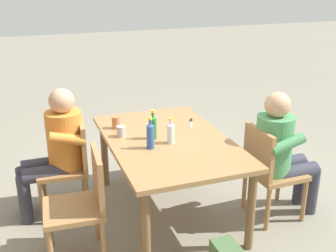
{
  "coord_description": "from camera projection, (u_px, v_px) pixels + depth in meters",
  "views": [
    {
      "loc": [
        -3.16,
        1.14,
        2.13
      ],
      "look_at": [
        0.0,
        0.0,
        0.86
      ],
      "focal_mm": 44.44,
      "sensor_mm": 36.0,
      "label": 1
    }
  ],
  "objects": [
    {
      "name": "chair_far_right",
      "position": [
        71.0,
        162.0,
        3.77
      ],
      "size": [
        0.48,
        0.48,
        0.87
      ],
      "color": "#A37547",
      "rests_on": "ground_plane"
    },
    {
      "name": "table_knife",
      "position": [
        191.0,
        122.0,
        4.01
      ],
      "size": [
        0.23,
        0.12,
        0.01
      ],
      "color": "silver",
      "rests_on": "dining_table"
    },
    {
      "name": "bottle_clear",
      "position": [
        171.0,
        132.0,
        3.51
      ],
      "size": [
        0.06,
        0.06,
        0.23
      ],
      "color": "white",
      "rests_on": "dining_table"
    },
    {
      "name": "ground_plane",
      "position": [
        168.0,
        212.0,
        3.89
      ],
      "size": [
        24.0,
        24.0,
        0.0
      ],
      "primitive_type": "plane",
      "color": "gray"
    },
    {
      "name": "cup_terracotta",
      "position": [
        116.0,
        123.0,
        3.85
      ],
      "size": [
        0.07,
        0.07,
        0.11
      ],
      "primitive_type": "cylinder",
      "color": "#BC6B47",
      "rests_on": "dining_table"
    },
    {
      "name": "chair_near_left",
      "position": [
        269.0,
        168.0,
        3.65
      ],
      "size": [
        0.45,
        0.45,
        0.87
      ],
      "color": "#A37547",
      "rests_on": "ground_plane"
    },
    {
      "name": "chair_far_left",
      "position": [
        84.0,
        201.0,
        3.14
      ],
      "size": [
        0.47,
        0.47,
        0.87
      ],
      "color": "#A37547",
      "rests_on": "ground_plane"
    },
    {
      "name": "person_in_white_shirt",
      "position": [
        57.0,
        146.0,
        3.68
      ],
      "size": [
        0.47,
        0.61,
        1.18
      ],
      "color": "orange",
      "rests_on": "ground_plane"
    },
    {
      "name": "cup_steel",
      "position": [
        121.0,
        131.0,
        3.66
      ],
      "size": [
        0.08,
        0.08,
        0.1
      ],
      "primitive_type": "cylinder",
      "color": "#B2B7BC",
      "rests_on": "dining_table"
    },
    {
      "name": "person_in_plaid_shirt",
      "position": [
        281.0,
        149.0,
        3.63
      ],
      "size": [
        0.47,
        0.61,
        1.18
      ],
      "color": "#4C935B",
      "rests_on": "ground_plane"
    },
    {
      "name": "bottle_green",
      "position": [
        153.0,
        126.0,
        3.6
      ],
      "size": [
        0.06,
        0.06,
        0.26
      ],
      "color": "#287A38",
      "rests_on": "dining_table"
    },
    {
      "name": "bottle_blue",
      "position": [
        150.0,
        135.0,
        3.4
      ],
      "size": [
        0.06,
        0.06,
        0.27
      ],
      "color": "#2D56A3",
      "rests_on": "dining_table"
    },
    {
      "name": "dining_table",
      "position": [
        168.0,
        148.0,
        3.66
      ],
      "size": [
        1.61,
        1.02,
        0.74
      ],
      "color": "#A37547",
      "rests_on": "ground_plane"
    }
  ]
}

